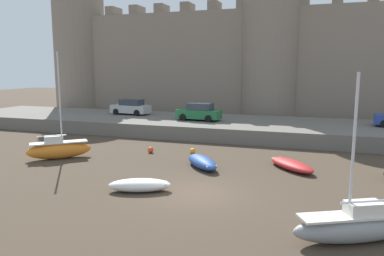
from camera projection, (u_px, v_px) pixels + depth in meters
name	position (u px, v px, depth m)	size (l,w,h in m)	color
ground_plane	(198.00, 193.00, 18.33)	(160.00, 160.00, 0.00)	#423528
quay_road	(255.00, 128.00, 34.30)	(62.82, 10.00, 1.20)	#666059
castle	(271.00, 51.00, 42.25)	(58.31, 7.48, 20.87)	gray
rowboat_foreground_centre	(202.00, 162.00, 22.98)	(3.12, 3.41, 0.71)	#234793
rowboat_near_channel_right	(140.00, 185.00, 18.54)	(3.28, 2.13, 0.65)	silver
sailboat_foreground_right	(355.00, 225.00, 13.10)	(4.48, 3.01, 5.94)	gray
sailboat_foreground_left	(59.00, 149.00, 25.23)	(3.79, 3.56, 7.14)	orange
rowboat_midflat_right	(291.00, 165.00, 22.61)	(3.44, 3.62, 0.56)	red
mooring_buoy_near_channel	(193.00, 151.00, 26.67)	(0.43, 0.43, 0.43)	orange
mooring_buoy_off_centre	(151.00, 150.00, 27.06)	(0.43, 0.43, 0.43)	#E04C1E
car_quay_west	(131.00, 107.00, 39.52)	(4.21, 2.11, 1.62)	#B2B5B7
car_quay_centre_west	(199.00, 112.00, 35.07)	(4.21, 2.11, 1.62)	#1E6638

